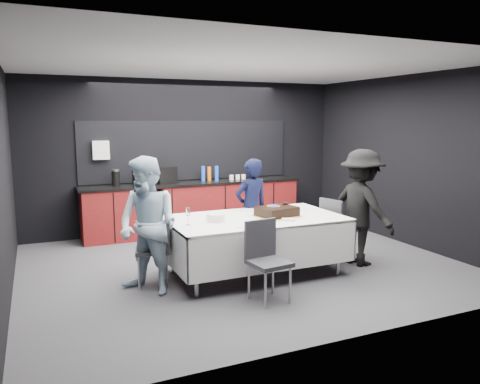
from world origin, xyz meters
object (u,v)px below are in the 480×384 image
champagne_flute (188,213)px  person_right (361,208)px  person_center (251,209)px  party_table (255,227)px  plate_stack (216,218)px  cake_assembly (277,211)px  person_left (148,226)px  chair_left (158,243)px  chair_near (266,254)px  chair_right (335,225)px

champagne_flute → person_right: (2.54, -0.13, -0.11)m
person_center → party_table: bearing=59.2°
plate_stack → person_right: bearing=-5.2°
cake_assembly → person_center: (-0.03, 0.75, -0.09)m
plate_stack → person_center: size_ratio=0.16×
party_table → champagne_flute: size_ratio=10.36×
person_left → chair_left: bearing=107.7°
cake_assembly → plate_stack: size_ratio=2.54×
champagne_flute → person_left: (-0.50, -0.03, -0.11)m
plate_stack → chair_left: 0.79m
party_table → chair_left: bearing=174.5°
chair_left → plate_stack: bearing=-12.3°
champagne_flute → chair_near: size_ratio=0.24×
party_table → plate_stack: bearing=-176.8°
chair_left → person_right: size_ratio=0.56×
party_table → person_left: person_left is taller
champagne_flute → chair_left: 0.56m
chair_near → person_left: person_left is taller
party_table → champagne_flute: (-0.97, -0.10, 0.30)m
party_table → champagne_flute: 1.02m
person_left → person_center: bearing=77.9°
champagne_flute → chair_left: (-0.33, 0.22, -0.40)m
chair_left → person_left: bearing=-125.2°
plate_stack → champagne_flute: champagne_flute is taller
person_center → person_left: size_ratio=0.91×
chair_right → person_right: size_ratio=0.56×
person_center → chair_near: bearing=61.0°
party_table → cake_assembly: cake_assembly is taller
chair_near → person_left: bearing=148.0°
plate_stack → chair_near: 0.94m
chair_near → person_center: size_ratio=0.61×
champagne_flute → cake_assembly: bearing=1.6°
chair_near → champagne_flute: bearing=131.5°
champagne_flute → chair_left: champagne_flute is taller
cake_assembly → chair_right: (1.07, 0.15, -0.31)m
chair_right → person_left: 2.85m
chair_left → person_center: person_center is taller
chair_right → chair_near: 1.90m
plate_stack → person_right: person_right is taller
person_left → party_table: bearing=57.9°
person_left → person_right: 3.05m
chair_near → plate_stack: bearing=109.3°
chair_left → person_right: person_right is taller
cake_assembly → person_right: (1.28, -0.16, -0.02)m
champagne_flute → person_center: bearing=32.5°
person_right → person_center: bearing=45.0°
champagne_flute → party_table: bearing=5.9°
party_table → chair_right: chair_right is taller
party_table → plate_stack: (-0.58, -0.03, 0.19)m
chair_right → person_center: person_center is taller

